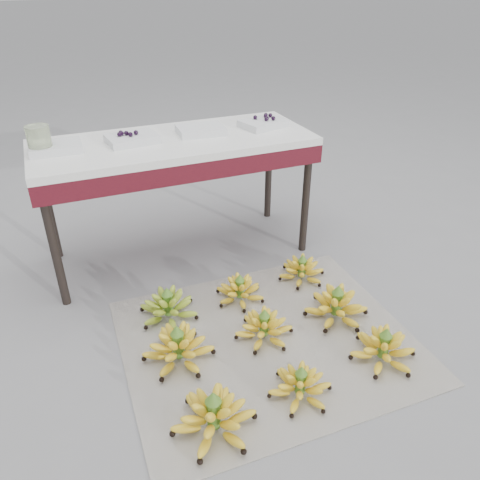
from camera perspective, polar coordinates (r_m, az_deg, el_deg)
name	(u,v)px	position (r m, az deg, el deg)	size (l,w,h in m)	color
ground	(272,344)	(2.13, 3.91, -12.51)	(60.00, 60.00, 0.00)	slate
newspaper_mat	(268,340)	(2.14, 3.38, -12.12)	(1.25, 1.05, 0.01)	silver
bunch_front_left	(214,417)	(1.77, -3.20, -20.72)	(0.37, 0.37, 0.19)	yellow
bunch_front_center	(300,385)	(1.89, 7.35, -17.17)	(0.31, 0.31, 0.15)	yellow
bunch_front_right	(383,349)	(2.09, 17.07, -12.56)	(0.36, 0.36, 0.17)	yellow
bunch_mid_left	(178,348)	(2.02, -7.53, -12.91)	(0.38, 0.38, 0.18)	yellow
bunch_mid_center	(264,328)	(2.11, 2.95, -10.63)	(0.32, 0.32, 0.16)	yellow
bunch_mid_right	(336,306)	(2.26, 11.66, -7.89)	(0.35, 0.35, 0.18)	yellow
bunch_back_left	(168,307)	(2.24, -8.73, -8.07)	(0.37, 0.37, 0.17)	olive
bunch_back_center	(240,291)	(2.33, -0.02, -6.19)	(0.26, 0.26, 0.15)	yellow
bunch_back_right	(302,270)	(2.50, 7.54, -3.70)	(0.29, 0.29, 0.15)	yellow
vendor_table	(175,153)	(2.50, -7.93, 10.42)	(1.43, 0.57, 0.69)	black
tray_far_left	(55,147)	(2.43, -21.57, 10.47)	(0.24, 0.17, 0.04)	silver
tray_left	(132,138)	(2.45, -13.07, 11.97)	(0.26, 0.20, 0.06)	silver
tray_right	(201,130)	(2.54, -4.83, 13.22)	(0.25, 0.19, 0.04)	silver
tray_far_right	(263,123)	(2.65, 2.87, 14.05)	(0.27, 0.23, 0.06)	silver
glass_jar	(39,140)	(2.40, -23.28, 11.12)	(0.11, 0.11, 0.14)	beige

